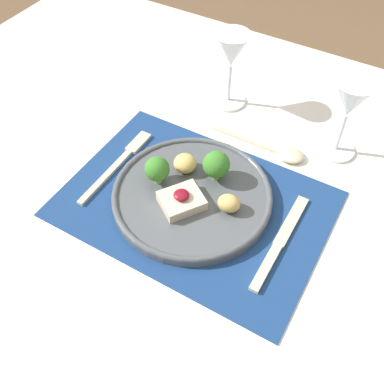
{
  "coord_description": "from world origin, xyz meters",
  "views": [
    {
      "loc": [
        0.26,
        -0.45,
        1.37
      ],
      "look_at": [
        -0.01,
        0.01,
        0.76
      ],
      "focal_mm": 42.0,
      "sensor_mm": 36.0,
      "label": 1
    }
  ],
  "objects_px": {
    "wine_glass_near": "(350,104)",
    "knife": "(277,247)",
    "spoon": "(281,152)",
    "wine_glass_far": "(231,55)",
    "dinner_plate": "(192,192)",
    "fork": "(121,161)"
  },
  "relations": [
    {
      "from": "wine_glass_far",
      "to": "dinner_plate",
      "type": "bearing_deg",
      "value": -75.65
    },
    {
      "from": "fork",
      "to": "wine_glass_far",
      "type": "height_order",
      "value": "wine_glass_far"
    },
    {
      "from": "wine_glass_near",
      "to": "wine_glass_far",
      "type": "relative_size",
      "value": 0.99
    },
    {
      "from": "knife",
      "to": "spoon",
      "type": "distance_m",
      "value": 0.23
    },
    {
      "from": "fork",
      "to": "wine_glass_far",
      "type": "xyz_separation_m",
      "value": [
        0.09,
        0.28,
        0.11
      ]
    },
    {
      "from": "spoon",
      "to": "wine_glass_far",
      "type": "relative_size",
      "value": 1.2
    },
    {
      "from": "dinner_plate",
      "to": "fork",
      "type": "bearing_deg",
      "value": 177.17
    },
    {
      "from": "dinner_plate",
      "to": "fork",
      "type": "xyz_separation_m",
      "value": [
        -0.17,
        0.01,
        -0.01
      ]
    },
    {
      "from": "dinner_plate",
      "to": "knife",
      "type": "distance_m",
      "value": 0.18
    },
    {
      "from": "spoon",
      "to": "wine_glass_near",
      "type": "xyz_separation_m",
      "value": [
        0.09,
        0.07,
        0.11
      ]
    },
    {
      "from": "knife",
      "to": "wine_glass_far",
      "type": "xyz_separation_m",
      "value": [
        -0.25,
        0.31,
        0.11
      ]
    },
    {
      "from": "spoon",
      "to": "wine_glass_near",
      "type": "distance_m",
      "value": 0.16
    },
    {
      "from": "fork",
      "to": "wine_glass_near",
      "type": "relative_size",
      "value": 1.32
    },
    {
      "from": "knife",
      "to": "wine_glass_near",
      "type": "relative_size",
      "value": 1.32
    },
    {
      "from": "wine_glass_near",
      "to": "wine_glass_far",
      "type": "distance_m",
      "value": 0.26
    },
    {
      "from": "fork",
      "to": "spoon",
      "type": "height_order",
      "value": "spoon"
    },
    {
      "from": "wine_glass_near",
      "to": "knife",
      "type": "bearing_deg",
      "value": -91.5
    },
    {
      "from": "dinner_plate",
      "to": "spoon",
      "type": "relative_size",
      "value": 1.46
    },
    {
      "from": "fork",
      "to": "wine_glass_far",
      "type": "bearing_deg",
      "value": 70.51
    },
    {
      "from": "knife",
      "to": "wine_glass_near",
      "type": "bearing_deg",
      "value": 89.04
    },
    {
      "from": "dinner_plate",
      "to": "spoon",
      "type": "bearing_deg",
      "value": 63.56
    },
    {
      "from": "wine_glass_near",
      "to": "wine_glass_far",
      "type": "bearing_deg",
      "value": 173.18
    }
  ]
}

